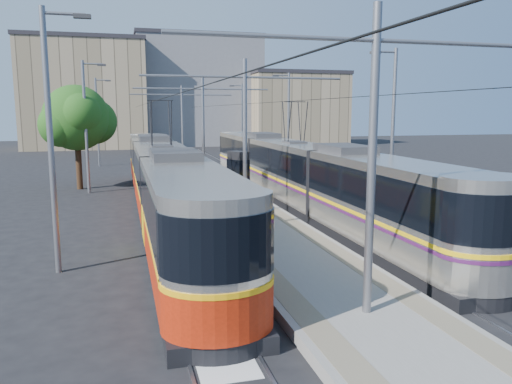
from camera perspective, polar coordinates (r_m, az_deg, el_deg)
name	(u,v)px	position (r m, az deg, el deg)	size (l,w,h in m)	color
ground	(306,272)	(15.93, 5.75, -9.08)	(160.00, 160.00, 0.00)	black
platform	(212,188)	(31.96, -5.10, 0.44)	(4.00, 50.00, 0.30)	gray
tactile_strip_left	(189,187)	(31.72, -7.68, 0.62)	(0.70, 50.00, 0.01)	gray
tactile_strip_right	(234,185)	(32.21, -2.56, 0.82)	(0.70, 50.00, 0.01)	gray
rails	(212,190)	(31.98, -5.10, 0.21)	(8.71, 70.00, 0.03)	gray
track_arrow	(209,323)	(12.32, -5.41, -14.66)	(1.20, 5.00, 0.01)	silver
tram_left	(163,180)	(24.46, -10.63, 1.33)	(2.43, 30.37, 5.50)	black
tram_right	(294,170)	(27.30, 4.37, 2.58)	(2.43, 31.60, 5.50)	black
catenary	(219,120)	(28.80, -4.23, 8.24)	(9.20, 70.00, 7.00)	slate
street_lamps	(201,123)	(35.55, -6.32, 7.83)	(15.18, 38.22, 8.00)	slate
shelter	(238,173)	(27.29, -2.05, 2.13)	(1.13, 1.34, 2.55)	black
tree	(81,119)	(34.21, -19.37, 7.87)	(4.59, 4.24, 6.67)	#382314
building_left	(86,94)	(74.30, -18.90, 10.55)	(16.32, 12.24, 14.78)	tan
building_centre	(196,92)	(79.01, -6.86, 11.33)	(18.36, 14.28, 16.09)	slate
building_right	(295,109)	(76.48, 4.43, 9.47)	(14.28, 10.20, 10.82)	tan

